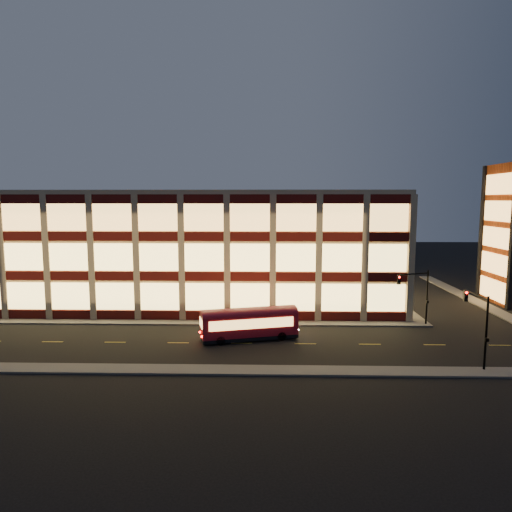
{
  "coord_description": "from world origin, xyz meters",
  "views": [
    {
      "loc": [
        6.41,
        -47.48,
        13.38
      ],
      "look_at": [
        5.0,
        8.0,
        6.57
      ],
      "focal_mm": 32.0,
      "sensor_mm": 36.0,
      "label": 1
    }
  ],
  "objects": [
    {
      "name": "office_building",
      "position": [
        -2.91,
        16.91,
        7.25
      ],
      "size": [
        50.45,
        30.45,
        14.5
      ],
      "color": "tan",
      "rests_on": "ground"
    },
    {
      "name": "sidewalk_office_south",
      "position": [
        -3.0,
        1.0,
        0.07
      ],
      "size": [
        54.0,
        2.0,
        0.15
      ],
      "primitive_type": "cube",
      "color": "#514F4C",
      "rests_on": "ground"
    },
    {
      "name": "traffic_signal_far",
      "position": [
        22.21,
        0.24,
        4.11
      ],
      "size": [
        3.79,
        1.87,
        6.0
      ],
      "color": "black",
      "rests_on": "ground"
    },
    {
      "name": "ground",
      "position": [
        0.0,
        0.0,
        0.0
      ],
      "size": [
        200.0,
        200.0,
        0.0
      ],
      "primitive_type": "plane",
      "color": "black",
      "rests_on": "ground"
    },
    {
      "name": "trolley_bus",
      "position": [
        4.67,
        -4.76,
        1.73
      ],
      "size": [
        9.52,
        4.64,
        3.13
      ],
      "rotation": [
        0.0,
        0.0,
        0.26
      ],
      "color": "maroon",
      "rests_on": "ground"
    },
    {
      "name": "traffic_signal_near",
      "position": [
        23.5,
        -11.03,
        4.13
      ],
      "size": [
        0.32,
        4.45,
        6.0
      ],
      "color": "black",
      "rests_on": "ground"
    },
    {
      "name": "sidewalk_near",
      "position": [
        0.0,
        -13.0,
        0.07
      ],
      "size": [
        100.0,
        2.0,
        0.15
      ],
      "primitive_type": "cube",
      "color": "#514F4C",
      "rests_on": "ground"
    },
    {
      "name": "sidewalk_tower_west",
      "position": [
        34.0,
        17.0,
        0.07
      ],
      "size": [
        2.0,
        30.0,
        0.15
      ],
      "primitive_type": "cube",
      "color": "#514F4C",
      "rests_on": "ground"
    },
    {
      "name": "sidewalk_office_east",
      "position": [
        23.0,
        17.0,
        0.07
      ],
      "size": [
        2.0,
        30.0,
        0.15
      ],
      "primitive_type": "cube",
      "color": "#514F4C",
      "rests_on": "ground"
    }
  ]
}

